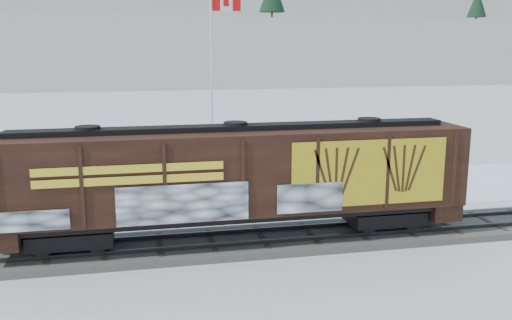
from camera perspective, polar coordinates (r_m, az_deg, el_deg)
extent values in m
plane|color=white|center=(22.90, 0.58, -8.38)|extent=(500.00, 500.00, 0.00)
cube|color=#59544C|center=(22.85, 0.58, -8.05)|extent=(50.00, 3.40, 0.28)
cube|color=#33302D|center=(22.12, 0.99, -8.15)|extent=(50.00, 0.10, 0.15)
cube|color=#33302D|center=(23.44, 0.20, -6.98)|extent=(50.00, 0.10, 0.15)
cube|color=white|center=(29.92, -2.54, -3.52)|extent=(40.00, 8.00, 0.03)
cube|color=white|center=(116.10, -9.81, 10.60)|extent=(360.00, 40.00, 12.00)
cube|color=white|center=(146.13, -10.39, 13.12)|extent=(360.00, 40.00, 24.00)
cube|color=white|center=(181.31, -10.81, 14.53)|extent=(360.00, 50.00, 35.00)
cone|color=black|center=(139.06, 21.26, 14.45)|extent=(4.20, 4.20, 6.15)
cube|color=black|center=(22.26, -17.94, -7.17)|extent=(3.00, 2.00, 0.90)
cube|color=black|center=(24.20, 12.60, -5.36)|extent=(3.00, 2.00, 0.90)
cylinder|color=black|center=(21.66, -20.67, -7.89)|extent=(0.90, 0.12, 0.90)
cube|color=black|center=(22.26, -2.00, -5.17)|extent=(17.92, 2.40, 0.25)
cube|color=#33180E|center=(21.84, -2.03, -0.98)|extent=(17.92, 3.00, 3.08)
cube|color=black|center=(21.54, -2.07, 3.28)|extent=(16.49, 0.90, 0.20)
cube|color=gold|center=(21.76, 11.34, -1.26)|extent=(6.09, 0.03, 2.50)
cube|color=gold|center=(19.95, -12.49, -1.44)|extent=(6.45, 0.02, 0.70)
cube|color=white|center=(20.28, -7.27, -4.37)|extent=(4.66, 0.03, 1.40)
cylinder|color=silver|center=(36.22, -4.33, -0.72)|extent=(0.90, 0.90, 0.20)
cylinder|color=silver|center=(35.46, -4.46, 7.76)|extent=(0.14, 0.14, 10.91)
cube|color=red|center=(35.50, -4.01, 15.46)|extent=(0.50, 0.07, 1.00)
cube|color=white|center=(35.59, -3.01, 15.46)|extent=(0.70, 0.09, 1.00)
cube|color=red|center=(35.70, -1.94, 15.46)|extent=(0.50, 0.07, 1.00)
imported|color=#B8BBC0|center=(28.39, -10.48, -3.01)|extent=(4.57, 3.16, 1.44)
imported|color=white|center=(31.64, 5.45, -1.45)|extent=(4.23, 1.96, 1.34)
imported|color=black|center=(30.34, -0.39, -1.97)|extent=(4.93, 3.36, 1.33)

